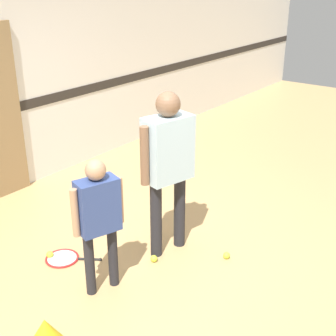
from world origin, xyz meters
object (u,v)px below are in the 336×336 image
person_instructor (168,157)px  person_student_left (98,212)px  tennis_ball_stray_left (154,258)px  tennis_ball_near_instructor (227,255)px  training_cone (46,332)px  tennis_ball_by_spare_racket (50,254)px  racket_spare_on_floor (64,258)px

person_instructor → person_student_left: (-0.83, 0.08, -0.24)m
tennis_ball_stray_left → person_student_left: bearing=170.2°
person_instructor → tennis_ball_near_instructor: 1.11m
person_instructor → training_cone: 1.78m
training_cone → tennis_ball_by_spare_racket: bearing=49.3°
tennis_ball_by_spare_racket → training_cone: training_cone is taller
person_instructor → training_cone: size_ratio=5.81×
racket_spare_on_floor → tennis_ball_near_instructor: bearing=4.1°
person_instructor → tennis_ball_stray_left: 0.98m
tennis_ball_near_instructor → training_cone: 1.83m
tennis_ball_near_instructor → training_cone: training_cone is taller
person_instructor → tennis_ball_stray_left: size_ratio=23.94×
racket_spare_on_floor → training_cone: 1.11m
tennis_ball_stray_left → tennis_ball_by_spare_racket: bearing=123.4°
person_instructor → person_student_left: person_instructor is taller
tennis_ball_stray_left → training_cone: training_cone is taller
tennis_ball_near_instructor → tennis_ball_by_spare_racket: same height
tennis_ball_by_spare_racket → tennis_ball_stray_left: (0.55, -0.83, 0.00)m
racket_spare_on_floor → tennis_ball_by_spare_racket: 0.14m
tennis_ball_stray_left → training_cone: bearing=-178.0°
racket_spare_on_floor → tennis_ball_by_spare_racket: (-0.06, 0.13, 0.02)m
person_student_left → racket_spare_on_floor: size_ratio=2.20×
person_instructor → racket_spare_on_floor: person_instructor is taller
racket_spare_on_floor → tennis_ball_stray_left: size_ratio=8.23×
racket_spare_on_floor → tennis_ball_stray_left: 0.86m
tennis_ball_stray_left → training_cone: 1.31m
tennis_ball_by_spare_racket → person_student_left: bearing=-92.0°
person_instructor → tennis_ball_by_spare_racket: bearing=148.7°
tennis_ball_near_instructor → training_cone: (-1.76, 0.48, 0.08)m
tennis_ball_near_instructor → tennis_ball_stray_left: 0.70m
person_instructor → tennis_ball_near_instructor: bearing=-55.0°
racket_spare_on_floor → training_cone: training_cone is taller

